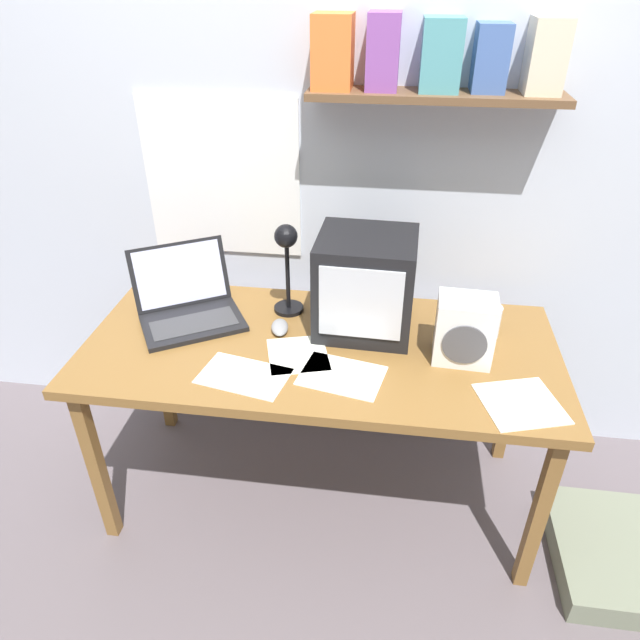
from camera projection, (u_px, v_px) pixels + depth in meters
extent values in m
plane|color=#62585D|center=(320.00, 490.00, 2.35)|extent=(12.00, 12.00, 0.00)
cube|color=silver|center=(339.00, 137.00, 2.09)|extent=(5.60, 0.06, 2.60)
cube|color=white|center=(222.00, 179.00, 2.20)|extent=(0.61, 0.01, 0.61)
cube|color=brown|center=(435.00, 96.00, 1.86)|extent=(0.84, 0.18, 0.02)
cube|color=orange|center=(333.00, 52.00, 1.84)|extent=(0.13, 0.15, 0.22)
cube|color=#88499F|center=(383.00, 52.00, 1.82)|extent=(0.10, 0.14, 0.23)
cube|color=teal|center=(441.00, 55.00, 1.81)|extent=(0.13, 0.14, 0.22)
cube|color=#4464A8|center=(491.00, 58.00, 1.80)|extent=(0.10, 0.13, 0.20)
cube|color=beige|center=(546.00, 56.00, 1.77)|extent=(0.11, 0.14, 0.22)
cube|color=brown|center=(320.00, 349.00, 1.97)|extent=(1.62, 0.74, 0.03)
cube|color=brown|center=(96.00, 467.00, 2.00)|extent=(0.04, 0.05, 0.69)
cube|color=brown|center=(539.00, 514.00, 1.82)|extent=(0.04, 0.05, 0.69)
cube|color=brown|center=(161.00, 364.00, 2.51)|extent=(0.04, 0.05, 0.69)
cube|color=brown|center=(511.00, 393.00, 2.33)|extent=(0.04, 0.05, 0.69)
cube|color=black|center=(365.00, 284.00, 1.97)|extent=(0.34, 0.32, 0.35)
cube|color=silver|center=(360.00, 304.00, 1.83)|extent=(0.27, 0.02, 0.25)
cube|color=black|center=(193.00, 323.00, 2.06)|extent=(0.42, 0.39, 0.02)
cube|color=#38383A|center=(194.00, 323.00, 2.04)|extent=(0.32, 0.27, 0.00)
cube|color=black|center=(180.00, 274.00, 2.12)|extent=(0.35, 0.25, 0.23)
cube|color=silver|center=(180.00, 274.00, 2.12)|extent=(0.31, 0.23, 0.21)
cylinder|color=black|center=(289.00, 308.00, 2.15)|extent=(0.11, 0.11, 0.01)
cylinder|color=black|center=(287.00, 270.00, 2.07)|extent=(0.02, 0.02, 0.31)
sphere|color=black|center=(286.00, 236.00, 1.94)|extent=(0.08, 0.08, 0.08)
cylinder|color=white|center=(489.00, 321.00, 1.98)|extent=(0.08, 0.08, 0.12)
cylinder|color=yellow|center=(488.00, 325.00, 1.99)|extent=(0.07, 0.07, 0.08)
cube|color=white|center=(464.00, 329.00, 1.84)|extent=(0.19, 0.15, 0.22)
cylinder|color=#4C4C51|center=(464.00, 345.00, 1.78)|extent=(0.14, 0.01, 0.14)
ellipsoid|color=gray|center=(280.00, 327.00, 2.02)|extent=(0.08, 0.11, 0.03)
cube|color=white|center=(244.00, 376.00, 1.81)|extent=(0.31, 0.23, 0.00)
cube|color=white|center=(521.00, 404.00, 1.70)|extent=(0.28, 0.27, 0.00)
cube|color=white|center=(342.00, 376.00, 1.81)|extent=(0.29, 0.23, 0.00)
cube|color=silver|center=(298.00, 355.00, 1.91)|extent=(0.25, 0.25, 0.00)
cube|color=slate|center=(626.00, 556.00, 2.03)|extent=(0.50, 0.50, 0.10)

